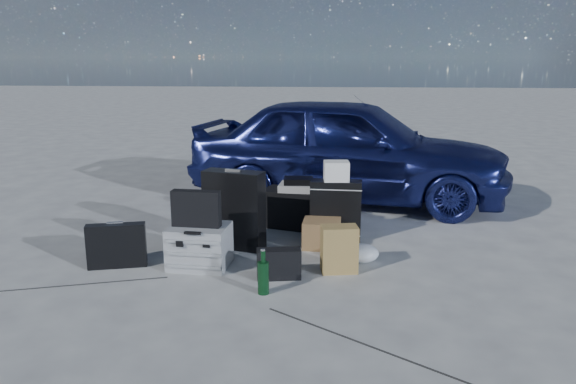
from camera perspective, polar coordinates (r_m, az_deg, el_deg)
The scene contains 16 objects.
ground at distance 4.80m, azimuth -3.73°, elevation -7.89°, with size 60.00×60.00×0.00m, color beige.
car at distance 6.98m, azimuth 6.16°, elevation 4.42°, with size 1.55×3.84×1.31m, color navy.
pelican_case at distance 4.87m, azimuth -8.97°, elevation -5.44°, with size 0.49×0.40×0.36m, color #95989A.
laptop_bag at distance 4.78m, azimuth -9.32°, elevation -1.68°, with size 0.41×0.10×0.31m, color black.
briefcase at distance 5.01m, azimuth -17.02°, elevation -5.24°, with size 0.49×0.11×0.38m, color black.
suitcase_left at distance 5.25m, azimuth -5.50°, elevation -1.80°, with size 0.56×0.20×0.73m, color black.
suitcase_right at distance 5.50m, azimuth 4.85°, elevation -1.86°, with size 0.49×0.18×0.59m, color black.
white_carton at distance 5.41m, azimuth 4.94°, elevation 2.13°, with size 0.24×0.19×0.19m, color white.
duffel_bag at distance 5.89m, azimuth 1.33°, elevation -1.75°, with size 0.80×0.34×0.40m, color black.
flat_box_white at distance 5.84m, azimuth 1.19°, elevation 0.51°, with size 0.41×0.31×0.07m, color white.
flat_box_black at distance 5.82m, azimuth 1.08°, elevation 1.15°, with size 0.30×0.21×0.06m, color black.
kraft_bag at distance 4.71m, azimuth 5.23°, elevation -5.80°, with size 0.30×0.18×0.40m, color #A27C46.
cardboard_box at distance 5.32m, azimuth 3.45°, elevation -4.24°, with size 0.35×0.30×0.26m, color olive.
plastic_bag at distance 4.98m, azimuth 7.54°, elevation -6.19°, with size 0.29×0.25×0.16m, color silver.
messenger_bag at distance 4.57m, azimuth -0.93°, elevation -7.31°, with size 0.35×0.13×0.25m, color black.
green_bottle at distance 4.28m, azimuth -2.53°, elevation -8.14°, with size 0.09×0.09×0.34m, color black.
Camera 1 is at (0.70, -4.42, 1.75)m, focal length 35.00 mm.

